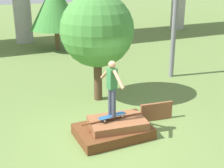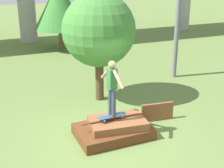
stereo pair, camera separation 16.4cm
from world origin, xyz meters
The scene contains 7 objects.
ground_plane centered at (0.00, 0.00, 0.00)m, with size 80.00×80.00×0.00m, color olive.
scrap_pile centered at (0.04, -0.01, 0.23)m, with size 2.04×1.35×0.56m.
scrap_plank_loose centered at (1.66, 0.37, 0.28)m, with size 1.05×0.22×0.57m.
skateboard centered at (-0.03, -0.01, 0.64)m, with size 0.84×0.29×0.09m.
skater centered at (-0.03, -0.01, 1.55)m, with size 0.25×1.11×1.56m.
tree_behind_left centered at (0.66, 2.68, 2.51)m, with size 2.51×2.51×3.78m.
tree_behind_right centered at (1.40, 10.81, 2.56)m, with size 3.00×3.00×3.89m.
Camera 1 is at (-3.29, -7.06, 4.38)m, focal length 50.00 mm.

